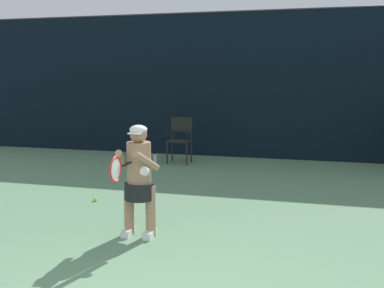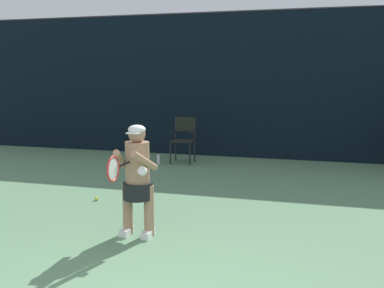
% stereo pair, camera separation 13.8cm
% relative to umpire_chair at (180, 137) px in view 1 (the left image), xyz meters
% --- Properties ---
extents(backdrop_screen, '(18.00, 0.12, 3.66)m').
position_rel_umpire_chair_xyz_m(backdrop_screen, '(1.87, 1.15, 1.19)').
color(backdrop_screen, black).
rests_on(backdrop_screen, ground).
extents(umpire_chair, '(0.52, 0.44, 1.08)m').
position_rel_umpire_chair_xyz_m(umpire_chair, '(0.00, 0.00, 0.00)').
color(umpire_chair, black).
rests_on(umpire_chair, ground).
extents(water_bottle, '(0.07, 0.07, 0.27)m').
position_rel_umpire_chair_xyz_m(water_bottle, '(-0.51, -0.35, -0.50)').
color(water_bottle, silver).
rests_on(water_bottle, ground).
extents(tennis_player, '(0.53, 0.61, 1.45)m').
position_rel_umpire_chair_xyz_m(tennis_player, '(0.91, -4.97, 0.17)').
color(tennis_player, white).
rests_on(tennis_player, ground).
extents(tennis_racket, '(0.03, 0.60, 0.31)m').
position_rel_umpire_chair_xyz_m(tennis_racket, '(0.87, -5.54, 0.38)').
color(tennis_racket, black).
extents(tennis_ball_spare, '(0.07, 0.07, 0.07)m').
position_rel_umpire_chair_xyz_m(tennis_ball_spare, '(-0.41, -3.62, -0.58)').
color(tennis_ball_spare, '#CCDB3D').
rests_on(tennis_ball_spare, ground).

